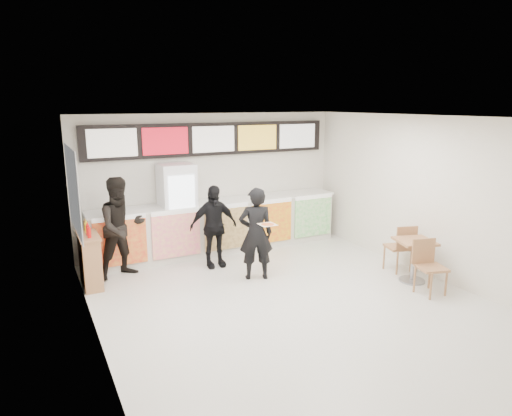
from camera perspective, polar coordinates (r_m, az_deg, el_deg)
floor at (r=7.64m, az=4.65°, el=-11.91°), size 7.00×7.00×0.00m
ceiling at (r=6.94m, az=5.11°, el=11.19°), size 7.00×7.00×0.00m
wall_back at (r=10.22m, az=-5.51°, el=3.30°), size 6.00×0.00×6.00m
wall_left at (r=6.16m, az=-19.65°, el=-3.92°), size 0.00×7.00×7.00m
wall_right at (r=9.06m, az=21.24°, el=1.21°), size 0.00×7.00×7.00m
service_counter at (r=10.05m, az=-4.54°, el=-2.27°), size 5.56×0.77×1.14m
menu_board at (r=10.02m, az=-5.44°, el=8.58°), size 5.50×0.14×0.70m
drinks_fridge at (r=9.66m, az=-9.75°, el=-0.43°), size 0.70×0.67×2.00m
mirror_panel at (r=8.49m, az=-21.93°, el=2.13°), size 0.01×2.00×1.50m
customer_main at (r=8.39m, az=-0.02°, el=-3.23°), size 0.73×0.60×1.73m
customer_left at (r=8.85m, az=-16.46°, el=-2.35°), size 1.08×0.94×1.90m
customer_mid at (r=9.07m, az=-5.34°, el=-2.30°), size 0.98×0.43×1.66m
pizza_slice at (r=7.93m, az=1.45°, el=-2.02°), size 0.36×0.36×0.02m
cafe_table at (r=8.82m, az=19.15°, el=-5.33°), size 0.87×1.66×0.94m
condiment_ledge at (r=8.68m, az=-20.03°, el=-6.10°), size 0.35×0.86×1.14m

